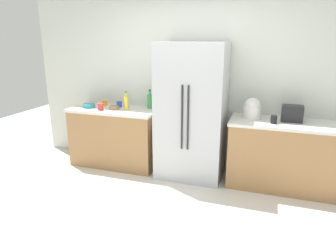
{
  "coord_description": "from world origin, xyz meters",
  "views": [
    {
      "loc": [
        1.06,
        -2.68,
        1.93
      ],
      "look_at": [
        0.02,
        0.4,
        0.99
      ],
      "focal_mm": 32.61,
      "sensor_mm": 36.0,
      "label": 1
    }
  ],
  "objects_px": {
    "cup_d": "(119,104)",
    "bowl_a": "(89,106)",
    "bowl_b": "(114,108)",
    "refrigerator": "(191,112)",
    "bottle_a": "(150,101)",
    "cup_a": "(100,107)",
    "bottle_b": "(126,102)",
    "rice_cooker": "(252,109)",
    "cup_b": "(274,119)",
    "cup_c": "(105,103)",
    "toaster": "(292,113)"
  },
  "relations": [
    {
      "from": "refrigerator",
      "to": "bowl_b",
      "type": "relative_size",
      "value": 12.74
    },
    {
      "from": "cup_b",
      "to": "cup_d",
      "type": "relative_size",
      "value": 1.17
    },
    {
      "from": "toaster",
      "to": "cup_a",
      "type": "relative_size",
      "value": 2.61
    },
    {
      "from": "toaster",
      "to": "bowl_a",
      "type": "height_order",
      "value": "toaster"
    },
    {
      "from": "refrigerator",
      "to": "cup_c",
      "type": "height_order",
      "value": "refrigerator"
    },
    {
      "from": "bowl_b",
      "to": "refrigerator",
      "type": "bearing_deg",
      "value": 1.1
    },
    {
      "from": "cup_a",
      "to": "bowl_a",
      "type": "distance_m",
      "value": 0.28
    },
    {
      "from": "cup_b",
      "to": "cup_c",
      "type": "relative_size",
      "value": 1.19
    },
    {
      "from": "toaster",
      "to": "bottle_a",
      "type": "distance_m",
      "value": 2.01
    },
    {
      "from": "toaster",
      "to": "bottle_a",
      "type": "bearing_deg",
      "value": 176.35
    },
    {
      "from": "cup_d",
      "to": "refrigerator",
      "type": "bearing_deg",
      "value": -7.43
    },
    {
      "from": "bottle_a",
      "to": "bowl_a",
      "type": "xyz_separation_m",
      "value": [
        -0.92,
        -0.24,
        -0.09
      ]
    },
    {
      "from": "cup_c",
      "to": "cup_d",
      "type": "distance_m",
      "value": 0.27
    },
    {
      "from": "cup_b",
      "to": "bowl_b",
      "type": "xyz_separation_m",
      "value": [
        -2.27,
        0.07,
        -0.03
      ]
    },
    {
      "from": "toaster",
      "to": "bowl_b",
      "type": "relative_size",
      "value": 1.75
    },
    {
      "from": "toaster",
      "to": "cup_a",
      "type": "bearing_deg",
      "value": -175.48
    },
    {
      "from": "bottle_a",
      "to": "cup_b",
      "type": "bearing_deg",
      "value": -9.51
    },
    {
      "from": "bowl_b",
      "to": "bowl_a",
      "type": "bearing_deg",
      "value": -179.55
    },
    {
      "from": "rice_cooker",
      "to": "bottle_b",
      "type": "relative_size",
      "value": 1.01
    },
    {
      "from": "rice_cooker",
      "to": "cup_a",
      "type": "relative_size",
      "value": 2.8
    },
    {
      "from": "cup_d",
      "to": "bowl_a",
      "type": "xyz_separation_m",
      "value": [
        -0.43,
        -0.18,
        -0.02
      ]
    },
    {
      "from": "refrigerator",
      "to": "bowl_a",
      "type": "distance_m",
      "value": 1.62
    },
    {
      "from": "bottle_a",
      "to": "cup_b",
      "type": "height_order",
      "value": "bottle_a"
    },
    {
      "from": "refrigerator",
      "to": "cup_d",
      "type": "height_order",
      "value": "refrigerator"
    },
    {
      "from": "refrigerator",
      "to": "bowl_b",
      "type": "height_order",
      "value": "refrigerator"
    },
    {
      "from": "bottle_a",
      "to": "bowl_b",
      "type": "distance_m",
      "value": 0.54
    },
    {
      "from": "bottle_b",
      "to": "rice_cooker",
      "type": "bearing_deg",
      "value": 1.86
    },
    {
      "from": "cup_a",
      "to": "bottle_b",
      "type": "bearing_deg",
      "value": 23.06
    },
    {
      "from": "cup_b",
      "to": "bowl_b",
      "type": "distance_m",
      "value": 2.27
    },
    {
      "from": "cup_c",
      "to": "rice_cooker",
      "type": "bearing_deg",
      "value": -2.29
    },
    {
      "from": "cup_a",
      "to": "bowl_b",
      "type": "relative_size",
      "value": 0.67
    },
    {
      "from": "refrigerator",
      "to": "toaster",
      "type": "distance_m",
      "value": 1.3
    },
    {
      "from": "bottle_a",
      "to": "bottle_b",
      "type": "xyz_separation_m",
      "value": [
        -0.3,
        -0.19,
        -0.0
      ]
    },
    {
      "from": "bowl_a",
      "to": "bowl_b",
      "type": "bearing_deg",
      "value": 0.45
    },
    {
      "from": "toaster",
      "to": "bottle_b",
      "type": "bearing_deg",
      "value": -178.49
    },
    {
      "from": "refrigerator",
      "to": "cup_c",
      "type": "bearing_deg",
      "value": 173.33
    },
    {
      "from": "toaster",
      "to": "cup_a",
      "type": "height_order",
      "value": "toaster"
    },
    {
      "from": "bottle_a",
      "to": "cup_a",
      "type": "relative_size",
      "value": 2.9
    },
    {
      "from": "bottle_b",
      "to": "bowl_b",
      "type": "relative_size",
      "value": 1.86
    },
    {
      "from": "toaster",
      "to": "rice_cooker",
      "type": "relative_size",
      "value": 0.93
    },
    {
      "from": "rice_cooker",
      "to": "cup_a",
      "type": "bearing_deg",
      "value": -174.51
    },
    {
      "from": "bottle_a",
      "to": "bowl_a",
      "type": "bearing_deg",
      "value": -165.54
    },
    {
      "from": "cup_a",
      "to": "bowl_b",
      "type": "distance_m",
      "value": 0.2
    },
    {
      "from": "cup_a",
      "to": "bowl_a",
      "type": "height_order",
      "value": "cup_a"
    },
    {
      "from": "refrigerator",
      "to": "cup_c",
      "type": "distance_m",
      "value": 1.47
    },
    {
      "from": "refrigerator",
      "to": "bowl_a",
      "type": "bearing_deg",
      "value": -179.07
    },
    {
      "from": "refrigerator",
      "to": "cup_b",
      "type": "xyz_separation_m",
      "value": [
        1.08,
        -0.09,
        0.01
      ]
    },
    {
      "from": "bottle_b",
      "to": "cup_d",
      "type": "bearing_deg",
      "value": 144.2
    },
    {
      "from": "bowl_a",
      "to": "cup_d",
      "type": "bearing_deg",
      "value": 23.01
    },
    {
      "from": "rice_cooker",
      "to": "bottle_a",
      "type": "bearing_deg",
      "value": 175.08
    }
  ]
}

